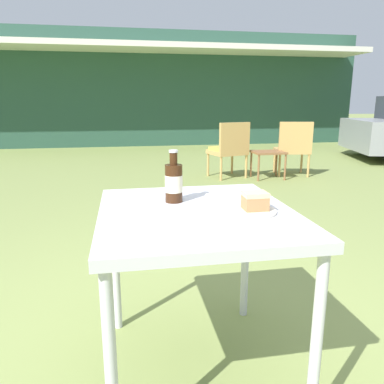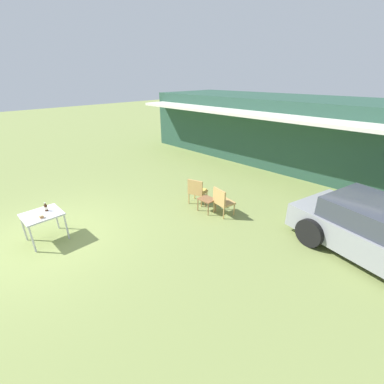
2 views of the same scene
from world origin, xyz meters
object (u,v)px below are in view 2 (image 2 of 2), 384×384
at_px(cake_on_plate, 41,217).
at_px(cola_bottle_near, 46,208).
at_px(wicker_chair_plain, 222,200).
at_px(patio_table, 42,217).
at_px(garden_side_table, 207,200).
at_px(wicker_chair_cushioned, 197,190).

distance_m(cake_on_plate, cola_bottle_near, 0.35).
height_order(wicker_chair_plain, cola_bottle_near, cola_bottle_near).
bearing_deg(cola_bottle_near, patio_table, -63.62).
xyz_separation_m(wicker_chair_plain, cola_bottle_near, (-2.39, -3.90, 0.35)).
xyz_separation_m(garden_side_table, cake_on_plate, (-1.65, -3.96, 0.40)).
distance_m(garden_side_table, patio_table, 4.33).
xyz_separation_m(wicker_chair_plain, patio_table, (-2.32, -4.05, 0.19)).
relative_size(garden_side_table, patio_table, 0.55).
bearing_deg(wicker_chair_plain, patio_table, 71.64).
bearing_deg(cola_bottle_near, cake_on_plate, -36.69).
relative_size(cake_on_plate, cola_bottle_near, 0.99).
height_order(patio_table, cake_on_plate, cake_on_plate).
bearing_deg(cake_on_plate, cola_bottle_near, 143.31).
height_order(garden_side_table, cola_bottle_near, cola_bottle_near).
xyz_separation_m(garden_side_table, cola_bottle_near, (-1.93, -3.76, 0.46)).
height_order(patio_table, cola_bottle_near, cola_bottle_near).
height_order(wicker_chair_cushioned, cola_bottle_near, cola_bottle_near).
xyz_separation_m(wicker_chair_plain, cake_on_plate, (-2.11, -4.11, 0.28)).
relative_size(wicker_chair_plain, patio_table, 1.00).
bearing_deg(cake_on_plate, wicker_chair_plain, 62.81).
bearing_deg(cola_bottle_near, wicker_chair_cushioned, 70.83).
bearing_deg(patio_table, cola_bottle_near, 116.38).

